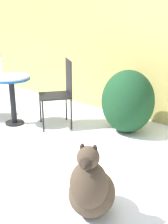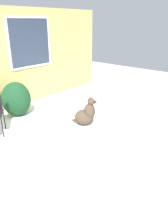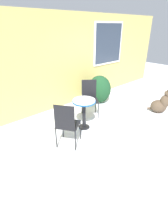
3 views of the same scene
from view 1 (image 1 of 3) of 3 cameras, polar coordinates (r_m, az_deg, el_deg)
name	(u,v)px [view 1 (image 1 of 3)]	position (r m, az deg, el deg)	size (l,w,h in m)	color
ground_plane	(49,172)	(3.20, -7.09, -12.09)	(16.00, 16.00, 0.00)	white
house_wall	(157,32)	(4.49, 14.53, 15.50)	(8.00, 0.10, 2.76)	tan
shrub_left	(128,102)	(4.12, 8.90, 2.12)	(0.77, 0.77, 0.92)	#194223
patio_table	(12,86)	(4.46, -14.50, 5.09)	(0.57, 0.57, 0.78)	black
patio_chair_near_table	(60,90)	(4.28, -4.81, 4.41)	(0.64, 0.64, 1.03)	black
dog	(91,189)	(2.45, 1.39, -15.28)	(0.57, 0.63, 0.73)	#4C3D2D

